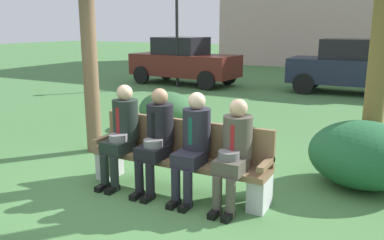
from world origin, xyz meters
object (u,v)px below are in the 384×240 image
object	(u,v)px
parked_car_near	(184,61)
parked_car_far	(353,67)
seated_man_rightmost	(234,148)
seated_man_leftmost	(122,130)
seated_man_centerright	(193,141)
park_bench	(180,157)
shrub_far_lawn	(363,154)
street_lamp	(177,27)
shrub_mid_lawn	(178,110)
seated_man_centerleft	(157,135)
shrub_near_bench	(166,109)

from	to	relation	value
parked_car_near	parked_car_far	distance (m)	5.68
seated_man_rightmost	seated_man_leftmost	bearing A→B (deg)	179.80
seated_man_centerright	seated_man_rightmost	size ratio (longest dim) A/B	1.03
park_bench	shrub_far_lawn	xyz separation A→B (m)	(2.06, 1.21, -0.00)
street_lamp	shrub_mid_lawn	bearing A→B (deg)	-60.18
park_bench	shrub_mid_lawn	xyz separation A→B (m)	(-1.87, 3.25, -0.17)
shrub_mid_lawn	parked_car_near	size ratio (longest dim) A/B	0.21
park_bench	shrub_mid_lawn	bearing A→B (deg)	119.89
seated_man_centerleft	shrub_near_bench	size ratio (longest dim) A/B	1.11
park_bench	seated_man_leftmost	distance (m)	0.86
shrub_mid_lawn	parked_car_far	xyz separation A→B (m)	(2.96, 5.75, 0.57)
park_bench	seated_man_rightmost	world-z (taller)	seated_man_rightmost
park_bench	shrub_near_bench	size ratio (longest dim) A/B	2.02
park_bench	parked_car_near	xyz separation A→B (m)	(-4.56, 8.41, 0.40)
shrub_far_lawn	parked_car_near	xyz separation A→B (m)	(-6.62, 7.20, 0.40)
park_bench	shrub_far_lawn	distance (m)	2.39
seated_man_leftmost	street_lamp	size ratio (longest dim) A/B	0.40
shrub_far_lawn	street_lamp	distance (m)	9.34
seated_man_centerleft	parked_car_near	bearing A→B (deg)	116.76
seated_man_centerleft	seated_man_centerright	world-z (taller)	seated_man_centerleft
shrub_far_lawn	street_lamp	size ratio (longest dim) A/B	0.42
street_lamp	shrub_far_lawn	bearing A→B (deg)	-45.11
seated_man_centerright	seated_man_rightmost	xyz separation A→B (m)	(0.53, -0.01, -0.02)
parked_car_far	seated_man_rightmost	bearing A→B (deg)	-91.86
shrub_near_bench	street_lamp	xyz separation A→B (m)	(-2.56, 4.96, 1.67)
seated_man_rightmost	shrub_far_lawn	world-z (taller)	seated_man_rightmost
shrub_far_lawn	parked_car_near	world-z (taller)	parked_car_near
seated_man_leftmost	seated_man_centerright	size ratio (longest dim) A/B	1.01
seated_man_centerleft	parked_car_near	xyz separation A→B (m)	(-4.31, 8.55, 0.11)
street_lamp	parked_car_near	bearing A→B (deg)	100.64
parked_car_near	street_lamp	bearing A→B (deg)	-79.36
seated_man_leftmost	shrub_near_bench	world-z (taller)	seated_man_leftmost
seated_man_centerleft	seated_man_rightmost	bearing A→B (deg)	-0.25
seated_man_centerright	seated_man_centerleft	bearing A→B (deg)	-179.47
seated_man_centerright	shrub_far_lawn	bearing A→B (deg)	36.64
parked_car_far	street_lamp	bearing A→B (deg)	-167.05
shrub_mid_lawn	shrub_near_bench	bearing A→B (deg)	-90.36
shrub_near_bench	shrub_mid_lawn	bearing A→B (deg)	89.64
park_bench	seated_man_centerright	world-z (taller)	seated_man_centerright
seated_man_centerleft	parked_car_far	distance (m)	9.23
shrub_mid_lawn	seated_man_centerright	bearing A→B (deg)	-57.77
shrub_near_bench	shrub_far_lawn	bearing A→B (deg)	-21.62
seated_man_centerleft	shrub_mid_lawn	world-z (taller)	seated_man_centerleft
shrub_near_bench	parked_car_near	xyz separation A→B (m)	(-2.69, 5.65, 0.47)
shrub_far_lawn	seated_man_centerright	bearing A→B (deg)	-143.36
park_bench	seated_man_leftmost	world-z (taller)	seated_man_leftmost
shrub_mid_lawn	parked_car_near	world-z (taller)	parked_car_near
shrub_near_bench	shrub_mid_lawn	xyz separation A→B (m)	(0.00, 0.48, -0.10)
shrub_near_bench	shrub_far_lawn	world-z (taller)	shrub_far_lawn
parked_car_near	seated_man_centerright	bearing A→B (deg)	-60.54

